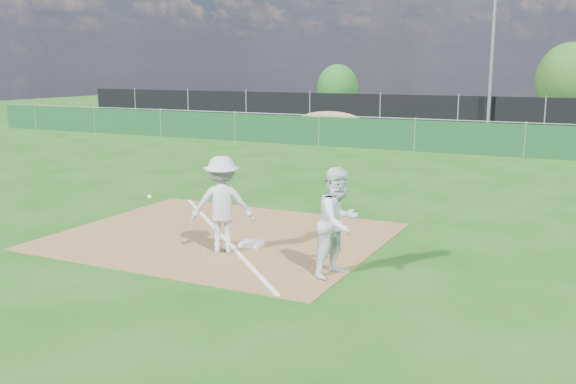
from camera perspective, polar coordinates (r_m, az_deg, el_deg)
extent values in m
plane|color=#174A0F|center=(20.48, 7.50, 1.96)|extent=(90.00, 90.00, 0.00)
cube|color=brown|center=(12.45, -5.91, -3.92)|extent=(6.00, 5.00, 0.02)
cube|color=white|center=(12.45, -5.91, -3.85)|extent=(5.01, 5.01, 0.01)
cube|color=#0F3A1A|center=(25.15, 11.20, 4.92)|extent=(44.00, 0.05, 1.20)
ellipsoid|color=olive|center=(30.06, 3.67, 6.06)|extent=(3.38, 2.60, 1.17)
cube|color=black|center=(32.90, 14.86, 6.71)|extent=(46.00, 0.04, 1.80)
cube|color=black|center=(37.87, 16.30, 5.81)|extent=(46.00, 9.00, 0.01)
cylinder|color=slate|center=(32.27, 17.70, 11.99)|extent=(0.16, 0.16, 8.00)
cube|color=silver|center=(11.72, -3.25, -4.60)|extent=(0.39, 0.39, 0.07)
imported|color=silver|center=(11.19, -5.86, -1.11)|extent=(1.26, 1.08, 1.70)
sphere|color=white|center=(12.25, -12.22, -0.41)|extent=(0.08, 0.08, 0.08)
imported|color=silver|center=(9.93, 4.50, -2.71)|extent=(0.88, 1.00, 1.72)
imported|color=#989B9F|center=(37.71, 8.43, 7.26)|extent=(4.57, 2.28, 1.49)
imported|color=black|center=(38.23, 13.04, 7.14)|extent=(4.77, 3.14, 1.49)
cylinder|color=#382316|center=(44.53, 4.40, 7.55)|extent=(0.24, 0.24, 0.95)
ellipsoid|color=#174D16|center=(44.47, 4.43, 9.18)|extent=(2.84, 2.84, 3.27)
cylinder|color=#382316|center=(42.34, 23.56, 6.73)|extent=(0.24, 0.24, 1.30)
ellipsoid|color=#204D16|center=(42.27, 23.75, 9.07)|extent=(3.91, 3.91, 4.50)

